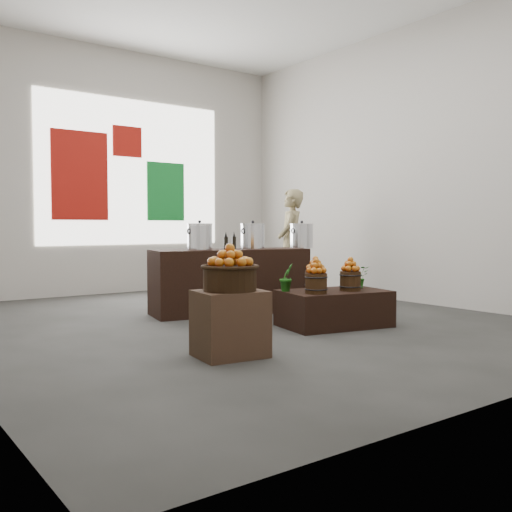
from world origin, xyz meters
TOP-DOWN VIEW (x-y plane):
  - ground at (0.00, 0.00)m, footprint 7.00×7.00m
  - back_wall at (0.00, 3.50)m, footprint 6.00×0.04m
  - back_opening at (0.30, 3.48)m, footprint 3.20×0.02m
  - deco_red_left at (-0.60, 3.47)m, footprint 0.90×0.04m
  - deco_green_right at (0.90, 3.47)m, footprint 0.70×0.04m
  - deco_red_upper at (0.20, 3.47)m, footprint 0.50×0.04m
  - crate at (-1.05, -1.46)m, footprint 0.61×0.52m
  - wicker_basket at (-1.05, -1.46)m, footprint 0.45×0.45m
  - apples_in_basket at (-1.05, -1.46)m, footprint 0.35×0.35m
  - display_table at (0.69, -0.93)m, footprint 1.26×0.92m
  - apple_bucket_front_left at (0.34, -1.02)m, footprint 0.23×0.23m
  - apples_in_bucket_front_left at (0.34, -1.02)m, footprint 0.17×0.17m
  - apple_bucket_front_right at (0.82, -1.04)m, footprint 0.23×0.23m
  - apples_in_bucket_front_right at (0.82, -1.04)m, footprint 0.17×0.17m
  - apple_bucket_rear at (0.62, -0.70)m, footprint 0.23×0.23m
  - apples_in_bucket_rear at (0.62, -0.70)m, footprint 0.17×0.17m
  - herb_garnish_right at (1.11, -0.89)m, footprint 0.25×0.23m
  - herb_garnish_left at (0.22, -0.67)m, footprint 0.20×0.18m
  - counter at (0.31, 0.57)m, footprint 2.07×1.02m
  - stock_pot_left at (-0.09, 0.65)m, footprint 0.31×0.31m
  - stock_pot_center at (0.62, 0.51)m, footprint 0.31×0.31m
  - stock_pot_right at (1.33, 0.36)m, footprint 0.31×0.31m
  - oil_cruets at (0.27, 0.38)m, footprint 0.15×0.08m
  - shopper at (2.00, 1.40)m, footprint 0.72×0.71m

SIDE VIEW (x-z plane):
  - ground at x=0.00m, z-range 0.00..0.00m
  - display_table at x=0.69m, z-range 0.00..0.40m
  - crate at x=-1.05m, z-range 0.00..0.56m
  - counter at x=0.31m, z-range 0.00..0.81m
  - apple_bucket_front_left at x=0.34m, z-range 0.40..0.61m
  - apple_bucket_front_right at x=0.82m, z-range 0.40..0.61m
  - apple_bucket_rear at x=0.62m, z-range 0.40..0.61m
  - herb_garnish_right at x=1.11m, z-range 0.40..0.65m
  - herb_garnish_left at x=0.22m, z-range 0.40..0.70m
  - wicker_basket at x=-1.05m, z-range 0.56..0.76m
  - apples_in_bucket_front_left at x=0.34m, z-range 0.61..0.76m
  - apples_in_bucket_front_right at x=0.82m, z-range 0.61..0.76m
  - apples_in_bucket_rear at x=0.62m, z-range 0.61..0.76m
  - shopper at x=2.00m, z-range 0.00..1.68m
  - apples_in_basket at x=-1.05m, z-range 0.76..0.95m
  - oil_cruets at x=0.27m, z-range 0.81..1.04m
  - stock_pot_left at x=-0.09m, z-range 0.81..1.12m
  - stock_pot_center at x=0.62m, z-range 0.81..1.12m
  - stock_pot_right at x=1.33m, z-range 0.81..1.12m
  - deco_green_right at x=0.90m, z-range 1.20..2.20m
  - deco_red_left at x=-0.60m, z-range 1.20..2.60m
  - back_wall at x=0.00m, z-range 0.00..4.00m
  - back_opening at x=0.30m, z-range 0.80..3.20m
  - deco_red_upper at x=0.20m, z-range 2.25..2.75m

